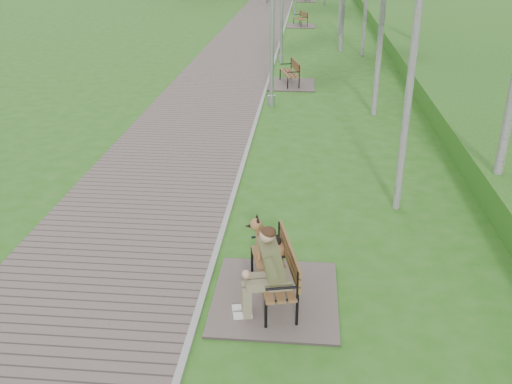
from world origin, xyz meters
TOP-DOWN VIEW (x-y plane):
  - ground at (0.00, 0.00)m, footprint 120.00×120.00m
  - walkway at (-1.75, 21.50)m, footprint 3.50×67.00m
  - kerb at (0.00, 21.50)m, footprint 0.10×67.00m
  - embankment at (12.00, 20.00)m, footprint 14.00×70.00m
  - bench_main at (1.00, -5.27)m, footprint 1.87×2.08m
  - bench_second at (0.80, 8.04)m, footprint 1.75×1.95m
  - bench_third at (0.91, 22.34)m, footprint 1.66×1.85m
  - lamp_post_near at (0.33, 5.26)m, footprint 0.23×0.23m
  - lamp_post_second at (0.29, 11.91)m, footprint 0.21×0.21m

SIDE VIEW (x-z plane):
  - ground at x=0.00m, z-range 0.00..0.00m
  - embankment at x=12.00m, z-range -0.80..0.80m
  - walkway at x=-1.75m, z-range 0.00..0.04m
  - kerb at x=0.00m, z-range 0.00..0.05m
  - bench_third at x=0.91m, z-range -0.32..0.70m
  - bench_second at x=0.80m, z-range -0.34..0.74m
  - bench_main at x=1.00m, z-range -0.36..1.27m
  - lamp_post_second at x=0.29m, z-range -0.18..5.30m
  - lamp_post_near at x=0.33m, z-range -0.19..5.75m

